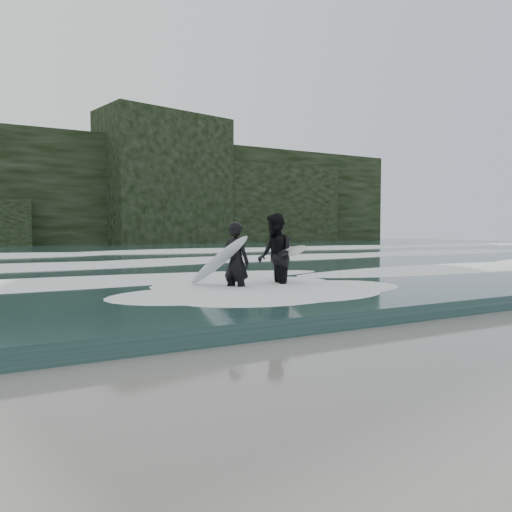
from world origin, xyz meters
The scene contains 7 objects.
sea centered at (0.00, 29.00, 0.15)m, with size 90.00×52.00×0.30m, color #213E3D.
headland centered at (0.00, 46.00, 5.00)m, with size 70.00×9.00×10.00m, color black.
foam_near centered at (0.00, 9.00, 0.40)m, with size 60.00×3.20×0.20m, color white.
foam_mid centered at (0.00, 16.00, 0.42)m, with size 60.00×4.00×0.24m, color white.
foam_far centered at (0.00, 25.00, 0.45)m, with size 60.00×4.80×0.30m, color white.
surfer_left centered at (-1.82, 6.71, 0.89)m, with size 1.27×1.81×1.76m.
surfer_right centered at (-0.69, 6.73, 0.99)m, with size 1.43×1.97×1.97m.
Camera 1 is at (-6.66, -3.05, 1.59)m, focal length 35.00 mm.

